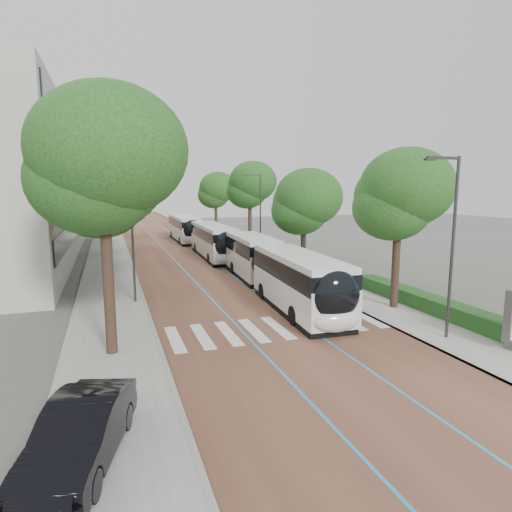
{
  "coord_description": "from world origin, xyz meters",
  "views": [
    {
      "loc": [
        -7.38,
        -17.67,
        6.76
      ],
      "look_at": [
        1.62,
        8.34,
        2.4
      ],
      "focal_mm": 30.0,
      "sensor_mm": 36.0,
      "label": 1
    }
  ],
  "objects": [
    {
      "name": "kerb_right",
      "position": [
        5.6,
        40.0,
        0.06
      ],
      "size": [
        0.2,
        140.0,
        0.14
      ],
      "primitive_type": "cube",
      "color": "gray",
      "rests_on": "ground"
    },
    {
      "name": "bus_queued_0",
      "position": [
        2.32,
        22.79,
        1.62
      ],
      "size": [
        2.89,
        12.47,
        3.2
      ],
      "rotation": [
        0.0,
        0.0,
        -0.03
      ],
      "color": "silver",
      "rests_on": "ground"
    },
    {
      "name": "kerb_left",
      "position": [
        -5.6,
        40.0,
        0.06
      ],
      "size": [
        0.2,
        140.0,
        0.14
      ],
      "primitive_type": "cube",
      "color": "gray",
      "rests_on": "ground"
    },
    {
      "name": "streetlight_far",
      "position": [
        6.62,
        22.0,
        4.82
      ],
      "size": [
        1.82,
        0.2,
        8.0
      ],
      "color": "#323335",
      "rests_on": "sidewalk_right"
    },
    {
      "name": "lane_line_right",
      "position": [
        1.6,
        40.0,
        0.02
      ],
      "size": [
        0.12,
        126.0,
        0.01
      ],
      "primitive_type": "cube",
      "color": "#2890C9",
      "rests_on": "road"
    },
    {
      "name": "hedge",
      "position": [
        9.1,
        0.0,
        0.52
      ],
      "size": [
        1.2,
        14.0,
        0.8
      ],
      "primitive_type": "cube",
      "color": "#174419",
      "rests_on": "sidewalk_right"
    },
    {
      "name": "lead_bus",
      "position": [
        2.59,
        7.17,
        1.63
      ],
      "size": [
        3.49,
        18.5,
        3.2
      ],
      "rotation": [
        0.0,
        0.0,
        -0.05
      ],
      "color": "black",
      "rests_on": "ground"
    },
    {
      "name": "lane_line_left",
      "position": [
        -1.6,
        40.0,
        0.02
      ],
      "size": [
        0.12,
        126.0,
        0.01
      ],
      "primitive_type": "cube",
      "color": "#2890C9",
      "rests_on": "road"
    },
    {
      "name": "streetlight_near",
      "position": [
        6.62,
        -3.0,
        4.82
      ],
      "size": [
        1.82,
        0.2,
        8.0
      ],
      "color": "#323335",
      "rests_on": "sidewalk_right"
    },
    {
      "name": "bus_queued_1",
      "position": [
        1.92,
        37.16,
        1.62
      ],
      "size": [
        2.61,
        12.41,
        3.2
      ],
      "rotation": [
        0.0,
        0.0,
        -0.01
      ],
      "color": "silver",
      "rests_on": "ground"
    },
    {
      "name": "sidewalk_left",
      "position": [
        -7.5,
        40.0,
        0.06
      ],
      "size": [
        4.0,
        140.0,
        0.12
      ],
      "primitive_type": "cube",
      "color": "gray",
      "rests_on": "ground"
    },
    {
      "name": "zebra_crossing",
      "position": [
        0.2,
        1.0,
        0.03
      ],
      "size": [
        10.55,
        3.6,
        0.01
      ],
      "color": "silver",
      "rests_on": "ground"
    },
    {
      "name": "parked_car",
      "position": [
        -8.27,
        -7.25,
        0.9
      ],
      "size": [
        2.9,
        4.98,
        1.55
      ],
      "primitive_type": "imported",
      "rotation": [
        0.0,
        0.0,
        -0.28
      ],
      "color": "black",
      "rests_on": "sidewalk_left"
    },
    {
      "name": "lamp_post_left",
      "position": [
        -6.1,
        8.0,
        4.12
      ],
      "size": [
        0.14,
        0.14,
        8.0
      ],
      "primitive_type": "cylinder",
      "color": "#323335",
      "rests_on": "sidewalk_left"
    },
    {
      "name": "trees_left",
      "position": [
        -7.5,
        25.99,
        6.72
      ],
      "size": [
        6.36,
        61.15,
        10.12
      ],
      "color": "black",
      "rests_on": "ground"
    },
    {
      "name": "road",
      "position": [
        0.0,
        40.0,
        0.01
      ],
      "size": [
        11.0,
        140.0,
        0.02
      ],
      "primitive_type": "cube",
      "color": "brown",
      "rests_on": "ground"
    },
    {
      "name": "ground",
      "position": [
        0.0,
        0.0,
        0.0
      ],
      "size": [
        160.0,
        160.0,
        0.0
      ],
      "primitive_type": "plane",
      "color": "#51544C",
      "rests_on": "ground"
    },
    {
      "name": "sidewalk_right",
      "position": [
        7.5,
        40.0,
        0.06
      ],
      "size": [
        4.0,
        140.0,
        0.12
      ],
      "primitive_type": "cube",
      "color": "gray",
      "rests_on": "ground"
    },
    {
      "name": "trees_right",
      "position": [
        7.7,
        22.76,
        6.18
      ],
      "size": [
        5.49,
        47.23,
        9.19
      ],
      "color": "black",
      "rests_on": "ground"
    }
  ]
}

